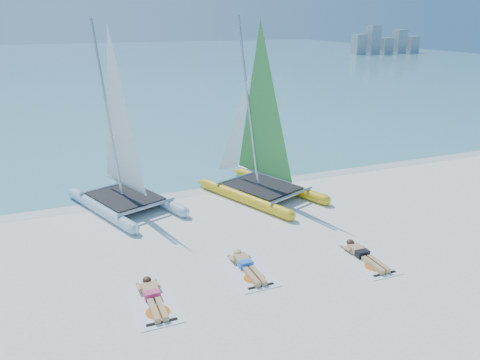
{
  "coord_description": "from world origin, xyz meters",
  "views": [
    {
      "loc": [
        -4.63,
        -10.98,
        6.32
      ],
      "look_at": [
        0.3,
        1.2,
        1.75
      ],
      "focal_mm": 35.0,
      "sensor_mm": 36.0,
      "label": 1
    }
  ],
  "objects_px": {
    "catamaran_blue": "(120,153)",
    "towel_b": "(249,272)",
    "sunbather_a": "(153,296)",
    "catamaran_yellow": "(254,140)",
    "towel_c": "(367,261)",
    "towel_a": "(155,304)",
    "sunbather_b": "(246,265)",
    "sunbather_c": "(363,254)"
  },
  "relations": [
    {
      "from": "sunbather_c",
      "to": "towel_b",
      "type": "bearing_deg",
      "value": 171.58
    },
    {
      "from": "sunbather_c",
      "to": "sunbather_b",
      "type": "bearing_deg",
      "value": 168.28
    },
    {
      "from": "sunbather_a",
      "to": "towel_c",
      "type": "height_order",
      "value": "sunbather_a"
    },
    {
      "from": "sunbather_a",
      "to": "towel_b",
      "type": "bearing_deg",
      "value": 6.94
    },
    {
      "from": "towel_b",
      "to": "towel_c",
      "type": "bearing_deg",
      "value": -11.72
    },
    {
      "from": "catamaran_blue",
      "to": "sunbather_c",
      "type": "relative_size",
      "value": 3.78
    },
    {
      "from": "catamaran_blue",
      "to": "sunbather_b",
      "type": "bearing_deg",
      "value": -88.79
    },
    {
      "from": "towel_c",
      "to": "sunbather_c",
      "type": "relative_size",
      "value": 1.07
    },
    {
      "from": "catamaran_yellow",
      "to": "sunbather_b",
      "type": "height_order",
      "value": "catamaran_yellow"
    },
    {
      "from": "sunbather_a",
      "to": "sunbather_b",
      "type": "height_order",
      "value": "same"
    },
    {
      "from": "catamaran_yellow",
      "to": "towel_a",
      "type": "bearing_deg",
      "value": -152.71
    },
    {
      "from": "catamaran_blue",
      "to": "sunbather_a",
      "type": "xyz_separation_m",
      "value": [
        -0.32,
        -6.17,
        -1.83
      ]
    },
    {
      "from": "towel_a",
      "to": "sunbather_b",
      "type": "distance_m",
      "value": 2.71
    },
    {
      "from": "sunbather_b",
      "to": "towel_c",
      "type": "relative_size",
      "value": 0.93
    },
    {
      "from": "sunbather_c",
      "to": "catamaran_blue",
      "type": "bearing_deg",
      "value": 131.15
    },
    {
      "from": "catamaran_yellow",
      "to": "towel_b",
      "type": "relative_size",
      "value": 3.59
    },
    {
      "from": "towel_a",
      "to": "sunbather_b",
      "type": "height_order",
      "value": "sunbather_b"
    },
    {
      "from": "towel_b",
      "to": "towel_c",
      "type": "distance_m",
      "value": 3.3
    },
    {
      "from": "sunbather_b",
      "to": "sunbather_c",
      "type": "relative_size",
      "value": 1.0
    },
    {
      "from": "towel_a",
      "to": "sunbather_c",
      "type": "bearing_deg",
      "value": 0.31
    },
    {
      "from": "sunbather_b",
      "to": "towel_c",
      "type": "xyz_separation_m",
      "value": [
        3.23,
        -0.86,
        -0.11
      ]
    },
    {
      "from": "catamaran_yellow",
      "to": "sunbather_a",
      "type": "relative_size",
      "value": 3.84
    },
    {
      "from": "sunbather_a",
      "to": "towel_a",
      "type": "bearing_deg",
      "value": -90.0
    },
    {
      "from": "towel_b",
      "to": "sunbather_a",
      "type": "bearing_deg",
      "value": -173.06
    },
    {
      "from": "towel_a",
      "to": "towel_c",
      "type": "bearing_deg",
      "value": -1.57
    },
    {
      "from": "catamaran_blue",
      "to": "catamaran_yellow",
      "type": "relative_size",
      "value": 0.98
    },
    {
      "from": "towel_b",
      "to": "sunbather_b",
      "type": "height_order",
      "value": "sunbather_b"
    },
    {
      "from": "towel_c",
      "to": "towel_a",
      "type": "bearing_deg",
      "value": 178.43
    },
    {
      "from": "catamaran_blue",
      "to": "towel_b",
      "type": "distance_m",
      "value": 6.57
    },
    {
      "from": "towel_b",
      "to": "towel_c",
      "type": "xyz_separation_m",
      "value": [
        3.23,
        -0.67,
        0.0
      ]
    },
    {
      "from": "catamaran_blue",
      "to": "towel_a",
      "type": "height_order",
      "value": "catamaran_blue"
    },
    {
      "from": "catamaran_blue",
      "to": "sunbather_b",
      "type": "distance_m",
      "value": 6.37
    },
    {
      "from": "sunbather_a",
      "to": "sunbather_c",
      "type": "bearing_deg",
      "value": -1.57
    },
    {
      "from": "towel_a",
      "to": "towel_b",
      "type": "height_order",
      "value": "same"
    },
    {
      "from": "towel_a",
      "to": "sunbather_a",
      "type": "distance_m",
      "value": 0.22
    },
    {
      "from": "towel_c",
      "to": "sunbather_c",
      "type": "height_order",
      "value": "sunbather_c"
    },
    {
      "from": "sunbather_a",
      "to": "sunbather_b",
      "type": "bearing_deg",
      "value": 11.04
    },
    {
      "from": "sunbather_b",
      "to": "sunbather_a",
      "type": "bearing_deg",
      "value": -168.96
    },
    {
      "from": "catamaran_yellow",
      "to": "towel_a",
      "type": "xyz_separation_m",
      "value": [
        -5.07,
        -5.87,
        -2.08
      ]
    },
    {
      "from": "catamaran_yellow",
      "to": "towel_c",
      "type": "distance_m",
      "value": 6.43
    },
    {
      "from": "catamaran_blue",
      "to": "catamaran_yellow",
      "type": "xyz_separation_m",
      "value": [
        4.75,
        -0.49,
        0.14
      ]
    },
    {
      "from": "sunbather_a",
      "to": "towel_b",
      "type": "height_order",
      "value": "sunbather_a"
    }
  ]
}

